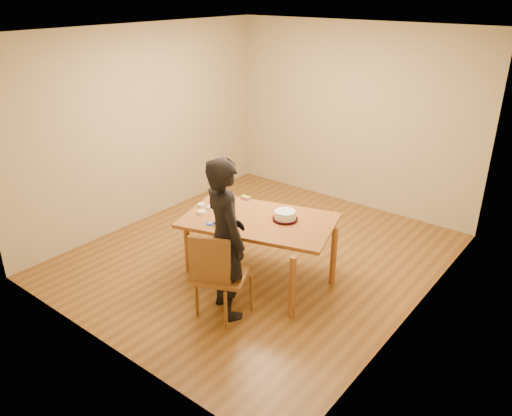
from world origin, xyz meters
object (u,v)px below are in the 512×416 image
Objects in this scene: person at (225,239)px; cake at (285,215)px; dining_table at (259,220)px; cake_plate at (285,219)px; dining_chair at (223,275)px.

cake is at bearing -71.89° from person.
cake is at bearing 15.41° from dining_table.
cake_plate is 0.90m from person.
cake_plate reaches higher than dining_table.
person reaches higher than cake.
person reaches higher than dining_chair.
dining_chair is 0.28× the size of person.
person is at bearing 65.29° from dining_chair.
dining_chair is at bearing -96.11° from cake_plate.
cake reaches higher than cake_plate.
dining_table is at bearing 76.25° from dining_chair.
cake reaches higher than dining_table.
person is (-0.10, -0.89, 0.09)m from cake_plate.
dining_chair is at bearing -95.65° from dining_table.
dining_table is at bearing -53.87° from person.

